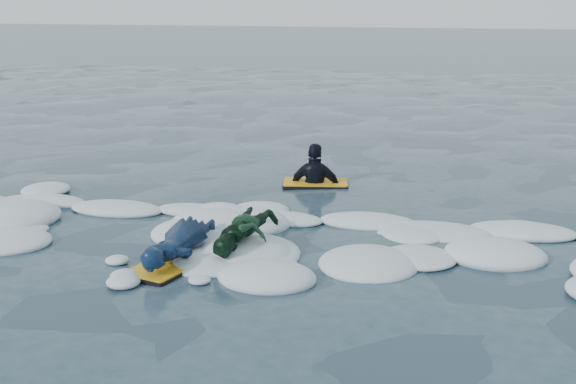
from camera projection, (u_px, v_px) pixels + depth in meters
The scene contains 5 objects.
ground at pixel (201, 256), 8.36m from camera, with size 120.00×120.00×0.00m, color #18323B.
foam_band at pixel (228, 228), 9.33m from camera, with size 12.00×3.10×0.30m, color silver, non-canonical shape.
prone_woman_unit at pixel (177, 245), 8.11m from camera, with size 0.81×1.58×0.39m.
prone_child_unit at pixel (245, 235), 8.32m from camera, with size 0.76×1.29×0.47m.
waiting_rider_unit at pixel (315, 191), 11.40m from camera, with size 1.11×0.73×1.53m.
Camera 1 is at (2.74, -7.44, 2.93)m, focal length 45.00 mm.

